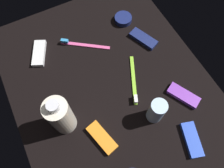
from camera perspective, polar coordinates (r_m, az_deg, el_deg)
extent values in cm
cube|color=black|center=(73.37, 0.00, -1.16)|extent=(84.00, 64.00, 1.20)
cylinder|color=silver|center=(63.19, -13.22, -8.21)|extent=(6.81, 6.81, 15.27)
cylinder|color=silver|center=(55.09, -15.12, -5.63)|extent=(3.20, 3.20, 2.20)
cylinder|color=silver|center=(66.13, 11.52, -6.95)|extent=(4.79, 4.79, 9.87)
cube|color=#E55999|center=(81.20, -6.99, 10.09)|extent=(11.29, 15.45, 0.90)
cube|color=#338CCC|center=(82.17, -12.28, 10.95)|extent=(2.39, 2.76, 1.20)
cube|color=#8CD133|center=(73.99, 5.66, 1.24)|extent=(16.84, 8.64, 0.90)
cube|color=white|center=(70.13, 6.22, -3.91)|extent=(2.82, 2.09, 1.20)
cube|color=blue|center=(71.19, 20.12, -13.47)|extent=(11.12, 6.87, 1.50)
cube|color=orange|center=(67.27, -2.66, -13.79)|extent=(11.07, 6.50, 1.50)
cube|color=navy|center=(82.66, 8.18, 11.63)|extent=(11.13, 7.77, 1.50)
cube|color=white|center=(82.47, -18.49, 7.62)|extent=(11.12, 8.01, 1.50)
cube|color=purple|center=(74.66, 18.14, -2.85)|extent=(11.06, 8.43, 1.50)
cylinder|color=navy|center=(87.34, 2.93, 16.59)|extent=(6.54, 6.54, 2.06)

